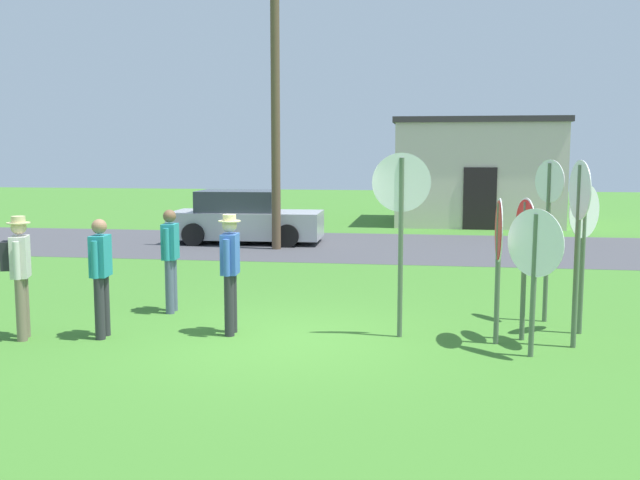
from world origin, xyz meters
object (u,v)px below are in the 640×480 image
Objects in this scene: stop_sign_low_front at (535,257)px; stop_sign_leaning_left at (401,211)px; stop_sign_center_cluster at (525,244)px; stop_sign_rear_left at (548,214)px; stop_sign_nearest at (579,220)px; person_in_teal at (19,268)px; utility_pole at (275,92)px; stop_sign_rear_right at (498,245)px; parked_car_on_street at (245,219)px; person_on_left at (170,255)px; person_in_dark_shirt at (230,267)px; person_near_signs at (101,271)px; stop_sign_leaning_right at (583,232)px.

stop_sign_low_front is 1.95m from stop_sign_leaning_left.
stop_sign_rear_left is at bearing 67.83° from stop_sign_center_cluster.
stop_sign_nearest is 1.45× the size of person_in_teal.
stop_sign_nearest is at bearing -56.56° from utility_pole.
person_in_teal is at bearing -171.79° from stop_sign_center_cluster.
stop_sign_leaning_left is at bearing -67.51° from utility_pole.
stop_sign_nearest reaches higher than stop_sign_rear_right.
stop_sign_nearest is (6.04, -9.14, -2.46)m from utility_pole.
person_on_left is at bearing -83.02° from parked_car_on_street.
person_in_dark_shirt is (-4.61, -1.50, -0.69)m from stop_sign_rear_left.
parked_car_on_street is at bearing 124.84° from stop_sign_nearest.
person_near_signs is (1.09, 0.25, -0.06)m from person_in_teal.
stop_sign_rear_left is 1.48× the size of person_near_signs.
stop_sign_rear_right is at bearing -13.66° from person_on_left.
person_in_dark_shirt is (-4.14, 0.54, -0.31)m from stop_sign_low_front.
utility_pole is 4.02× the size of stop_sign_center_cluster.
stop_sign_low_front is 0.73× the size of stop_sign_leaning_left.
stop_sign_leaning_right is at bearing 10.47° from person_near_signs.
stop_sign_leaning_right is 1.28× the size of person_on_left.
person_near_signs is at bearing -172.73° from stop_sign_center_cluster.
person_on_left is (1.12, -9.13, 0.26)m from parked_car_on_street.
stop_sign_low_front is at bearing -54.35° from stop_sign_rear_right.
stop_sign_low_front reaches higher than person_in_dark_shirt.
person_in_teal is (-7.60, -0.70, -0.72)m from stop_sign_nearest.
stop_sign_low_front is 0.70m from stop_sign_rear_right.
utility_pole is 3.07× the size of stop_sign_leaning_left.
person_near_signs and person_on_left have the same top height.
parked_car_on_street is 12.11m from stop_sign_rear_right.
stop_sign_center_cluster is at bearing 2.70° from stop_sign_leaning_left.
stop_sign_rear_right is 5.53m from person_near_signs.
parked_car_on_street is 2.51× the size of person_in_dark_shirt.
person_near_signs is (-5.49, -0.48, -0.42)m from stop_sign_rear_right.
person_in_teal is at bearing -99.00° from utility_pole.
stop_sign_leaning_right is (6.27, -8.35, -2.71)m from utility_pole.
parked_car_on_street is 1.67× the size of stop_sign_leaning_left.
utility_pole is at bearing 126.90° from stop_sign_leaning_right.
stop_sign_nearest is at bearing 40.60° from stop_sign_low_front.
parked_car_on_street is 2.28× the size of stop_sign_low_front.
person_in_dark_shirt is at bearing -82.04° from utility_pole.
stop_sign_low_front is at bearing 1.42° from person_in_teal.
stop_sign_rear_right is (6.22, -10.37, 0.68)m from parked_car_on_street.
person_on_left is at bearing 53.17° from person_in_teal.
stop_sign_center_cluster is 1.15× the size of person_in_teal.
stop_sign_leaning_left is (-1.73, 0.75, 0.51)m from stop_sign_low_front.
person_in_teal is (-7.45, -2.21, -0.66)m from stop_sign_rear_left.
person_in_dark_shirt is at bearing -170.99° from stop_sign_leaning_right.
stop_sign_leaning_right reaches higher than person_in_teal.
stop_sign_rear_right reaches higher than person_in_teal.
stop_sign_nearest is at bearing 5.29° from person_in_teal.
stop_sign_center_cluster is 0.46m from stop_sign_rear_right.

